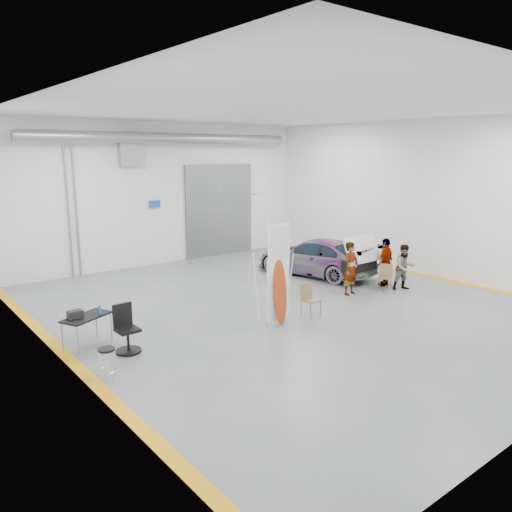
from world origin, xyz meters
TOP-DOWN VIEW (x-y plane):
  - ground at (0.00, 0.00)m, footprint 16.00×16.00m
  - room_shell at (0.24, 2.22)m, footprint 14.02×16.18m
  - sedan_car at (3.55, 2.36)m, footprint 2.96×5.20m
  - person_a at (2.46, -0.38)m, footprint 0.71×0.52m
  - person_b at (4.39, -1.15)m, footprint 0.97×0.87m
  - person_c at (4.34, -0.38)m, footprint 1.08×0.65m
  - surfboard_display at (-1.41, -1.13)m, footprint 0.86×0.28m
  - folding_chair_near at (-0.23, -1.21)m, footprint 0.47×0.49m
  - folding_chair_far at (3.77, -0.79)m, footprint 0.57×0.70m
  - shop_stool at (-6.56, -1.56)m, footprint 0.37×0.37m
  - work_table at (-6.25, 0.63)m, footprint 1.37×1.06m
  - office_chair at (-5.58, -0.34)m, footprint 0.62×0.62m
  - trunk_lid at (3.55, 0.17)m, footprint 1.65×1.00m

SIDE VIEW (x-z plane):
  - ground at x=0.00m, z-range 0.00..0.00m
  - folding_chair_far at x=3.77m, z-range -0.17..0.74m
  - folding_chair_near at x=-0.23m, z-range -0.18..0.79m
  - shop_stool at x=-6.56m, z-range 0.00..0.72m
  - office_chair at x=-5.58m, z-range -0.07..1.09m
  - sedan_car at x=3.55m, z-range 0.00..1.42m
  - work_table at x=-6.25m, z-range 0.27..1.27m
  - person_b at x=4.39m, z-range 0.00..1.61m
  - person_c at x=4.34m, z-range 0.00..1.74m
  - person_a at x=2.46m, z-range 0.00..1.81m
  - surfboard_display at x=-1.41m, z-range -0.29..2.74m
  - trunk_lid at x=3.55m, z-range 1.42..1.46m
  - room_shell at x=0.24m, z-range 1.07..7.08m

